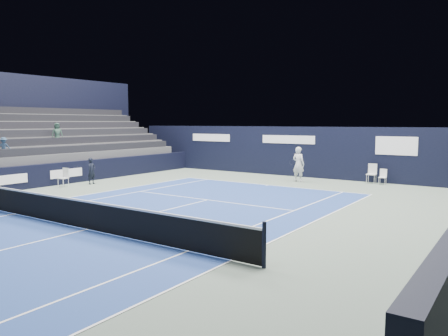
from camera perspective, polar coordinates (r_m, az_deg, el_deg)
The scene contains 12 objects.
ground at distance 15.83m, azimuth -11.77°, elevation -6.45°, with size 48.00×48.00×0.00m, color #58685C.
court_surface at distance 14.56m, azimuth -17.52°, elevation -7.68°, with size 10.97×23.77×0.01m, color navy.
folding_chair_back_a at distance 25.54m, azimuth 18.76°, elevation -0.51°, with size 0.50×0.48×1.09m.
folding_chair_back_b at distance 25.27m, azimuth 20.04°, elevation -0.94°, with size 0.38×0.37×0.84m.
line_judge_chair at distance 24.44m, azimuth -20.13°, elevation -0.99°, with size 0.48×0.46×0.98m.
line_judge at distance 24.94m, azimuth -16.91°, elevation -0.38°, with size 0.52×0.34×1.44m, color black.
court_markings at distance 14.55m, azimuth -17.52°, elevation -7.66°, with size 11.03×23.83×0.00m.
tennis_net at distance 14.45m, azimuth -17.58°, elevation -5.73°, with size 12.90×0.10×1.10m.
back_sponsor_wall at distance 27.59m, azimuth 10.49°, elevation 2.11°, with size 26.00×0.63×3.10m.
side_barrier_left at distance 25.50m, azimuth -20.13°, elevation -0.62°, with size 0.33×22.00×1.20m.
spectator_stand at distance 29.09m, azimuth -22.92°, elevation 2.72°, with size 6.00×18.00×6.40m.
tennis_player at distance 25.13m, azimuth 9.69°, elevation 0.49°, with size 0.78×0.90×2.00m.
Camera 1 is at (11.22, -8.64, 3.38)m, focal length 35.00 mm.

